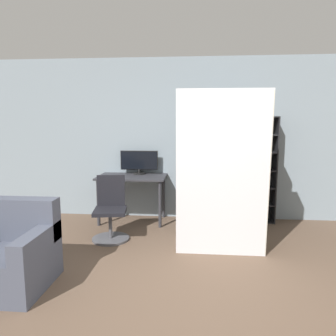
{
  "coord_description": "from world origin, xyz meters",
  "views": [
    {
      "loc": [
        0.1,
        -2.62,
        1.67
      ],
      "look_at": [
        -0.28,
        1.6,
        1.05
      ],
      "focal_mm": 35.0,
      "sensor_mm": 36.0,
      "label": 1
    }
  ],
  "objects_px": {
    "mattress_far": "(220,169)",
    "bookshelf": "(247,168)",
    "monitor": "(139,162)",
    "armchair": "(8,255)",
    "mattress_near": "(222,174)",
    "office_chair": "(111,214)"
  },
  "relations": [
    {
      "from": "office_chair",
      "to": "mattress_far",
      "type": "xyz_separation_m",
      "value": [
        1.52,
        -0.0,
        0.67
      ]
    },
    {
      "from": "monitor",
      "to": "mattress_near",
      "type": "relative_size",
      "value": 0.31
    },
    {
      "from": "office_chair",
      "to": "mattress_far",
      "type": "distance_m",
      "value": 1.66
    },
    {
      "from": "office_chair",
      "to": "bookshelf",
      "type": "height_order",
      "value": "bookshelf"
    },
    {
      "from": "bookshelf",
      "to": "monitor",
      "type": "bearing_deg",
      "value": -179.7
    },
    {
      "from": "bookshelf",
      "to": "armchair",
      "type": "distance_m",
      "value": 3.68
    },
    {
      "from": "monitor",
      "to": "armchair",
      "type": "height_order",
      "value": "monitor"
    },
    {
      "from": "office_chair",
      "to": "armchair",
      "type": "bearing_deg",
      "value": -116.29
    },
    {
      "from": "office_chair",
      "to": "mattress_near",
      "type": "relative_size",
      "value": 0.44
    },
    {
      "from": "mattress_far",
      "to": "office_chair",
      "type": "bearing_deg",
      "value": 179.88
    },
    {
      "from": "bookshelf",
      "to": "office_chair",
      "type": "bearing_deg",
      "value": -152.95
    },
    {
      "from": "monitor",
      "to": "bookshelf",
      "type": "distance_m",
      "value": 1.79
    },
    {
      "from": "mattress_far",
      "to": "bookshelf",
      "type": "bearing_deg",
      "value": 64.02
    },
    {
      "from": "mattress_far",
      "to": "armchair",
      "type": "distance_m",
      "value": 2.7
    },
    {
      "from": "bookshelf",
      "to": "armchair",
      "type": "bearing_deg",
      "value": -138.18
    },
    {
      "from": "office_chair",
      "to": "mattress_near",
      "type": "bearing_deg",
      "value": -13.83
    },
    {
      "from": "armchair",
      "to": "mattress_far",
      "type": "bearing_deg",
      "value": 32.21
    },
    {
      "from": "mattress_near",
      "to": "monitor",
      "type": "bearing_deg",
      "value": 132.61
    },
    {
      "from": "mattress_near",
      "to": "armchair",
      "type": "height_order",
      "value": "mattress_near"
    },
    {
      "from": "office_chair",
      "to": "bookshelf",
      "type": "bearing_deg",
      "value": 27.05
    },
    {
      "from": "mattress_far",
      "to": "mattress_near",
      "type": "bearing_deg",
      "value": -90.0
    },
    {
      "from": "monitor",
      "to": "bookshelf",
      "type": "relative_size",
      "value": 0.37
    }
  ]
}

